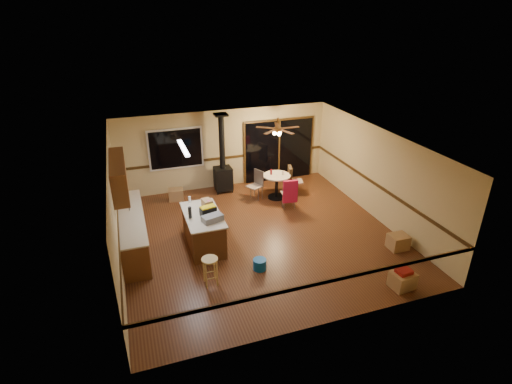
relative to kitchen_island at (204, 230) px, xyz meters
name	(u,v)px	position (x,y,z in m)	size (l,w,h in m)	color
floor	(260,235)	(1.50, 0.00, -0.45)	(7.00, 7.00, 0.00)	#552D17
ceiling	(260,142)	(1.50, 0.00, 2.15)	(7.00, 7.00, 0.00)	silver
wall_back	(225,149)	(1.50, 3.50, 0.85)	(7.00, 7.00, 0.00)	tan
wall_front	(324,269)	(1.50, -3.50, 0.85)	(7.00, 7.00, 0.00)	tan
wall_left	(115,212)	(-2.00, 0.00, 0.85)	(7.00, 7.00, 0.00)	tan
wall_right	(378,174)	(5.00, 0.00, 0.85)	(7.00, 7.00, 0.00)	tan
chair_rail	(260,202)	(1.50, 0.00, 0.55)	(7.00, 7.00, 0.08)	#3F290F
window	(176,149)	(-0.10, 3.45, 1.05)	(1.72, 0.10, 1.32)	black
sliding_door	(279,151)	(3.40, 3.45, 0.60)	(2.52, 0.10, 2.10)	black
lower_cabinets	(133,232)	(-1.70, 0.50, -0.02)	(0.60, 3.00, 0.86)	brown
countertop	(130,216)	(-1.70, 0.50, 0.43)	(0.64, 3.04, 0.04)	#C3B397
upper_cabinets	(119,176)	(-1.83, 0.70, 1.45)	(0.35, 2.00, 0.80)	brown
kitchen_island	(204,230)	(0.00, 0.00, 0.00)	(0.88, 1.68, 0.90)	#532D14
wood_stove	(223,171)	(1.30, 3.05, 0.28)	(0.55, 0.50, 2.52)	black
ceiling_fan	(278,131)	(2.77, 2.03, 1.76)	(0.24, 0.24, 0.55)	brown
fluorescent_strip	(183,148)	(-0.30, 0.30, 2.11)	(0.10, 1.20, 0.04)	white
toolbox_grey	(212,218)	(0.16, -0.41, 0.52)	(0.49, 0.27, 0.15)	slate
toolbox_black	(208,211)	(0.13, -0.09, 0.55)	(0.39, 0.20, 0.21)	black
toolbox_yellow_lid	(208,207)	(0.13, -0.09, 0.67)	(0.37, 0.19, 0.03)	gold
box_on_island	(207,203)	(0.20, 0.37, 0.55)	(0.22, 0.30, 0.20)	#9B7245
bottle_dark	(190,213)	(-0.32, -0.09, 0.60)	(0.08, 0.08, 0.30)	black
bottle_pink	(209,204)	(0.22, 0.29, 0.55)	(0.06, 0.06, 0.20)	#D84C8C
bottle_white	(190,200)	(-0.18, 0.72, 0.54)	(0.06, 0.06, 0.19)	white
bar_stool	(210,271)	(-0.19, -1.58, -0.13)	(0.36, 0.36, 0.65)	#D9BB72
blue_bucket	(260,264)	(1.01, -1.42, -0.32)	(0.31, 0.31, 0.26)	blue
dining_table	(277,182)	(2.77, 2.03, 0.08)	(0.87, 0.87, 0.78)	black
glass_red	(271,172)	(2.62, 2.13, 0.41)	(0.06, 0.06, 0.17)	#590C14
glass_cream	(283,173)	(2.95, 1.98, 0.39)	(0.06, 0.06, 0.14)	beige
chair_left	(257,181)	(2.17, 2.17, 0.14)	(0.54, 0.54, 0.51)	tan
chair_near	(290,191)	(2.85, 1.15, 0.14)	(0.47, 0.51, 0.70)	tan
chair_right	(291,177)	(3.30, 2.13, 0.14)	(0.56, 0.53, 0.70)	tan
box_under_window	(176,195)	(-0.28, 2.90, -0.27)	(0.46, 0.36, 0.36)	#9B7245
box_corner_a	(402,280)	(3.72, -3.04, -0.27)	(0.49, 0.41, 0.37)	#9B7245
box_corner_b	(398,242)	(4.60, -1.71, -0.26)	(0.47, 0.40, 0.38)	#9B7245
box_small_red	(404,271)	(3.72, -3.04, -0.04)	(0.31, 0.26, 0.08)	maroon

